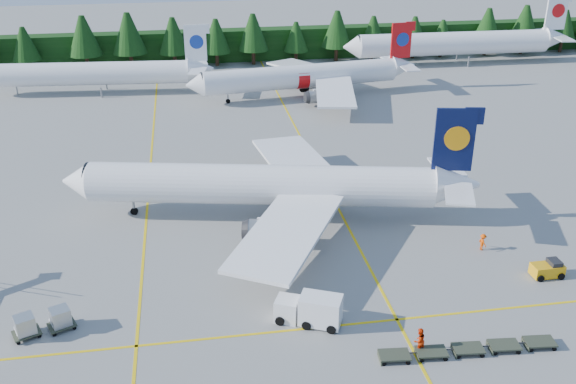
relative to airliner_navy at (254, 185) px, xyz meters
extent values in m
plane|color=gray|center=(3.01, -13.31, -3.58)|extent=(320.00, 320.00, 0.00)
cube|color=yellow|center=(-10.99, 6.69, -3.58)|extent=(0.25, 120.00, 0.01)
cube|color=yellow|center=(9.01, 6.69, -3.58)|extent=(0.25, 120.00, 0.01)
cube|color=yellow|center=(3.01, -19.31, -3.58)|extent=(80.00, 0.25, 0.01)
cube|color=black|center=(3.01, 68.69, -0.58)|extent=(220.00, 4.00, 6.00)
cylinder|color=white|center=(0.66, -0.14, 0.08)|extent=(34.74, 11.07, 4.08)
cone|color=white|center=(-17.69, 3.69, 0.08)|extent=(3.62, 4.57, 4.08)
cube|color=#070E34|center=(19.11, -3.99, 5.18)|extent=(3.86, 1.14, 6.32)
cube|color=white|center=(5.42, 7.72, -0.53)|extent=(7.73, 15.85, 1.16)
cylinder|color=gray|center=(2.86, 5.44, -1.95)|extent=(3.83, 2.80, 2.14)
cube|color=white|center=(1.88, -9.24, -0.53)|extent=(12.90, 16.30, 1.16)
cylinder|color=gray|center=(0.45, -6.13, -1.95)|extent=(3.83, 2.80, 2.14)
cylinder|color=gray|center=(-12.23, 2.55, -2.72)|extent=(0.24, 0.24, 1.73)
cylinder|color=white|center=(12.49, 41.50, -0.19)|extent=(32.28, 8.05, 3.77)
cone|color=white|center=(-4.70, 39.16, -0.19)|extent=(3.12, 4.09, 3.77)
cube|color=red|center=(29.78, 43.84, 4.53)|extent=(3.60, 0.81, 5.85)
cube|color=white|center=(14.22, 49.82, -0.75)|extent=(11.24, 15.20, 1.07)
cylinder|color=gray|center=(12.69, 47.04, -2.07)|extent=(3.44, 2.39, 1.98)
cube|color=white|center=(16.38, 33.93, -0.75)|extent=(8.09, 14.92, 1.07)
cylinder|color=gray|center=(14.17, 36.20, -2.07)|extent=(3.44, 2.39, 1.98)
cylinder|color=gray|center=(0.42, 39.86, -2.78)|extent=(0.23, 0.23, 1.60)
cylinder|color=white|center=(-21.37, 48.88, -0.19)|extent=(32.23, 6.29, 3.77)
cube|color=white|center=(-4.00, 47.50, 4.52)|extent=(3.59, 0.61, 5.84)
cylinder|color=gray|center=(-33.51, 49.84, -2.83)|extent=(0.23, 0.23, 1.51)
cylinder|color=white|center=(45.56, 58.69, 0.37)|extent=(37.43, 4.89, 4.40)
cone|color=white|center=(25.34, 58.96, 0.37)|extent=(3.14, 4.44, 4.40)
cube|color=white|center=(65.90, 58.42, 5.87)|extent=(4.18, 0.44, 6.81)
cylinder|color=gray|center=(31.37, 58.88, -2.70)|extent=(0.26, 0.26, 1.76)
cube|color=silver|center=(0.56, -17.81, -2.66)|extent=(2.33, 2.33, 1.85)
cube|color=black|center=(0.56, -17.81, -2.22)|extent=(2.05, 2.14, 0.79)
cube|color=silver|center=(2.96, -18.89, -2.26)|extent=(3.69, 3.07, 2.29)
cube|color=orange|center=(23.83, -15.35, -2.96)|extent=(2.70, 1.47, 1.05)
cube|color=black|center=(24.41, -15.34, -2.29)|extent=(0.97, 1.26, 0.48)
cube|color=#363B2B|center=(7.33, -23.82, -3.17)|extent=(2.32, 1.57, 0.13)
cube|color=#363B2B|center=(10.08, -23.90, -3.17)|extent=(2.32, 1.57, 0.13)
cube|color=#363B2B|center=(12.84, -23.97, -3.17)|extent=(2.32, 1.57, 0.13)
cube|color=#363B2B|center=(15.60, -24.04, -3.17)|extent=(2.32, 1.57, 0.13)
cube|color=#363B2B|center=(18.35, -24.11, -3.17)|extent=(2.32, 1.57, 0.13)
cube|color=#363B2B|center=(-19.15, -16.83, -3.23)|extent=(2.40, 2.17, 0.12)
cube|color=#ACAEB1|center=(-19.15, -16.83, -2.47)|extent=(1.80, 1.77, 1.38)
cube|color=#363B2B|center=(-16.70, -16.24, -3.23)|extent=(2.40, 2.17, 0.12)
cube|color=#ACAEB1|center=(-16.70, -16.24, -2.47)|extent=(1.80, 1.77, 1.38)
imported|color=#FF5505|center=(1.81, -18.77, -2.79)|extent=(0.69, 0.60, 1.58)
imported|color=red|center=(9.32, -23.27, -2.58)|extent=(1.18, 1.05, 2.02)
imported|color=#E54604|center=(20.27, -10.15, -2.77)|extent=(0.54, 0.73, 1.64)
camera|label=1|loc=(-6.10, -58.61, 26.75)|focal=40.00mm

